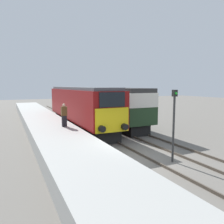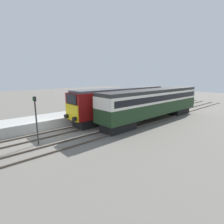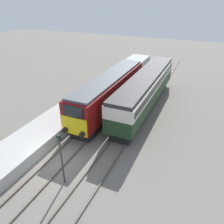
% 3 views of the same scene
% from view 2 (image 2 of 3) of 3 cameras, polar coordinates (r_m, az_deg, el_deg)
% --- Properties ---
extents(ground_plane, '(120.00, 120.00, 0.00)m').
position_cam_2_polar(ground_plane, '(17.79, -20.58, -7.22)').
color(ground_plane, slate).
extents(platform_left, '(3.50, 50.00, 1.01)m').
position_cam_2_polar(platform_left, '(24.20, -5.88, -0.39)').
color(platform_left, '#A8A8A3').
rests_on(platform_left, ground_plane).
extents(rails_near_track, '(1.51, 60.00, 0.14)m').
position_cam_2_polar(rails_near_track, '(20.01, -7.18, -4.27)').
color(rails_near_track, '#4C4238').
rests_on(rails_near_track, ground_plane).
extents(rails_far_track, '(1.50, 60.00, 0.14)m').
position_cam_2_polar(rails_far_track, '(17.44, -0.71, -6.58)').
color(rails_far_track, '#4C4238').
rests_on(rails_far_track, ground_plane).
extents(locomotive, '(2.70, 15.06, 4.04)m').
position_cam_2_polar(locomotive, '(22.78, 3.25, 3.38)').
color(locomotive, black).
rests_on(locomotive, ground_plane).
extents(passenger_carriage, '(2.75, 16.80, 3.95)m').
position_cam_2_polar(passenger_carriage, '(22.38, 13.64, 3.25)').
color(passenger_carriage, black).
rests_on(passenger_carriage, ground_plane).
extents(person_on_platform, '(0.44, 0.26, 1.79)m').
position_cam_2_polar(person_on_platform, '(22.29, -8.29, 2.19)').
color(person_on_platform, black).
rests_on(person_on_platform, platform_left).
extents(signal_post, '(0.24, 0.28, 3.96)m').
position_cam_2_polar(signal_post, '(15.19, -23.57, -1.40)').
color(signal_post, '#333333').
rests_on(signal_post, ground_plane).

